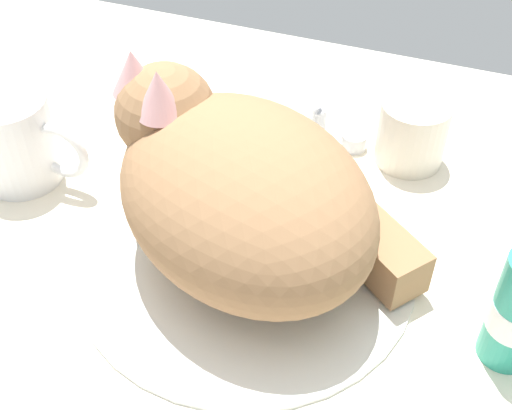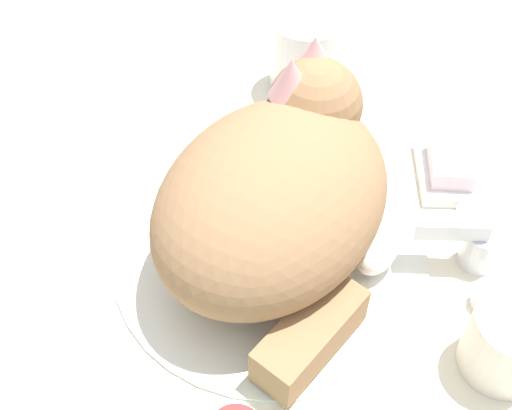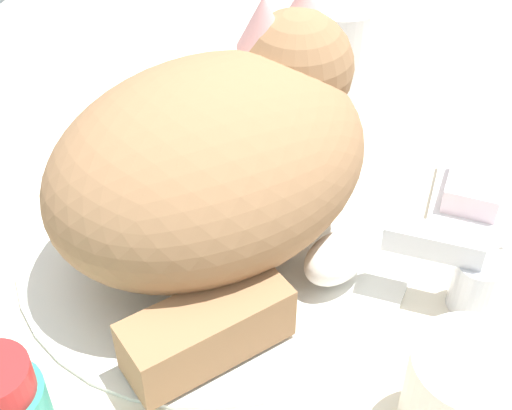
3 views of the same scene
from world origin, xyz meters
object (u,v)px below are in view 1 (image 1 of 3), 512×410
at_px(faucet, 309,123).
at_px(rinse_cup, 412,132).
at_px(cat, 239,189).
at_px(soap_bar, 212,106).
at_px(coffee_mug, 17,141).

height_order(faucet, rinse_cup, rinse_cup).
relative_size(cat, soap_bar, 5.06).
bearing_deg(cat, faucet, 87.64).
distance_m(coffee_mug, rinse_cup, 0.41).
bearing_deg(rinse_cup, faucet, -175.14).
bearing_deg(rinse_cup, soap_bar, -176.81).
distance_m(faucet, coffee_mug, 0.30).
bearing_deg(coffee_mug, soap_bar, 46.66).
distance_m(cat, coffee_mug, 0.26).
bearing_deg(cat, coffee_mug, 173.46).
bearing_deg(cat, soap_bar, 119.73).
distance_m(cat, rinse_cup, 0.23).
relative_size(cat, rinse_cup, 4.43).
height_order(cat, soap_bar, cat).
bearing_deg(soap_bar, faucet, 1.56).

